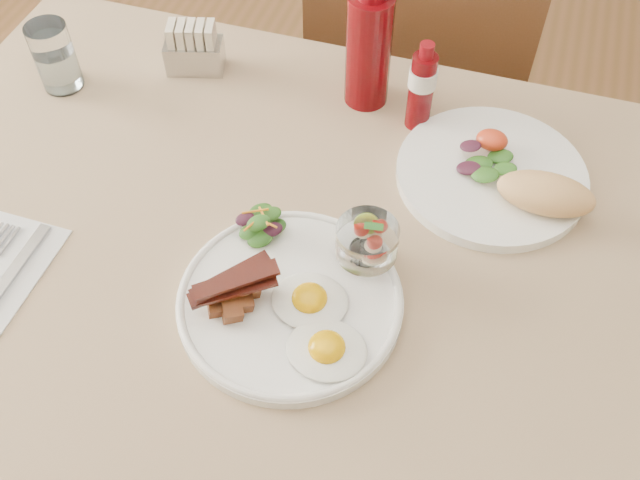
% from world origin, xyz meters
% --- Properties ---
extents(table, '(1.33, 0.88, 0.75)m').
position_xyz_m(table, '(0.00, 0.00, 0.66)').
color(table, '#4F2C18').
rests_on(table, ground).
extents(chair_far, '(0.42, 0.42, 0.93)m').
position_xyz_m(chair_far, '(0.00, 0.66, 0.52)').
color(chair_far, '#4F2C18').
rests_on(chair_far, ground).
extents(main_plate, '(0.28, 0.28, 0.02)m').
position_xyz_m(main_plate, '(-0.02, -0.08, 0.76)').
color(main_plate, white).
rests_on(main_plate, table).
extents(fried_eggs, '(0.16, 0.17, 0.03)m').
position_xyz_m(fried_eggs, '(0.02, -0.11, 0.78)').
color(fried_eggs, white).
rests_on(fried_eggs, main_plate).
extents(bacon_potato_pile, '(0.10, 0.09, 0.05)m').
position_xyz_m(bacon_potato_pile, '(-0.09, -0.11, 0.79)').
color(bacon_potato_pile, brown).
rests_on(bacon_potato_pile, main_plate).
extents(side_salad, '(0.07, 0.06, 0.04)m').
position_xyz_m(side_salad, '(-0.09, 0.01, 0.78)').
color(side_salad, '#275416').
rests_on(side_salad, main_plate).
extents(fruit_cup, '(0.08, 0.08, 0.08)m').
position_xyz_m(fruit_cup, '(0.05, 0.00, 0.81)').
color(fruit_cup, white).
rests_on(fruit_cup, main_plate).
extents(second_plate, '(0.28, 0.27, 0.07)m').
position_xyz_m(second_plate, '(0.20, 0.20, 0.77)').
color(second_plate, white).
rests_on(second_plate, table).
extents(ketchup_bottle, '(0.08, 0.08, 0.20)m').
position_xyz_m(ketchup_bottle, '(-0.04, 0.32, 0.85)').
color(ketchup_bottle, '#540408').
rests_on(ketchup_bottle, table).
extents(hot_sauce_bottle, '(0.05, 0.05, 0.15)m').
position_xyz_m(hot_sauce_bottle, '(0.05, 0.29, 0.82)').
color(hot_sauce_bottle, '#540408').
rests_on(hot_sauce_bottle, table).
extents(sugar_caddy, '(0.10, 0.07, 0.08)m').
position_xyz_m(sugar_caddy, '(-0.32, 0.31, 0.79)').
color(sugar_caddy, '#AEAEB3').
rests_on(sugar_caddy, table).
extents(water_glass, '(0.06, 0.06, 0.11)m').
position_xyz_m(water_glass, '(-0.51, 0.21, 0.80)').
color(water_glass, white).
rests_on(water_glass, table).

